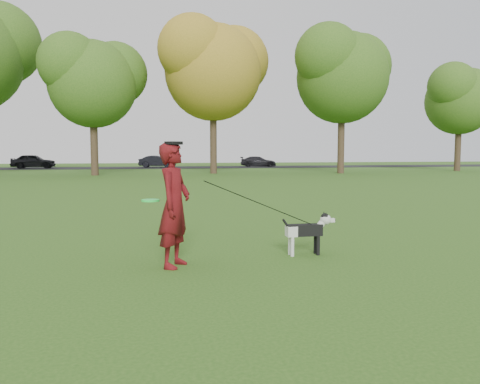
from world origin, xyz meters
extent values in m
plane|color=#285116|center=(0.00, 0.00, 0.00)|extent=(120.00, 120.00, 0.00)
cube|color=black|center=(0.00, 40.00, 0.01)|extent=(120.00, 7.00, 0.02)
imported|color=#500B0E|center=(-0.62, -0.20, 0.82)|extent=(0.62, 0.71, 1.65)
cube|color=black|center=(1.30, 0.10, 0.37)|extent=(0.53, 0.16, 0.17)
cube|color=silver|center=(1.10, 0.10, 0.36)|extent=(0.15, 0.17, 0.15)
cylinder|color=silver|center=(1.10, 0.05, 0.14)|extent=(0.05, 0.05, 0.29)
cylinder|color=silver|center=(1.10, 0.16, 0.14)|extent=(0.05, 0.05, 0.29)
cylinder|color=black|center=(1.50, 0.05, 0.14)|extent=(0.05, 0.05, 0.29)
cylinder|color=black|center=(1.50, 0.16, 0.14)|extent=(0.05, 0.05, 0.29)
cylinder|color=silver|center=(1.54, 0.10, 0.42)|extent=(0.17, 0.11, 0.19)
sphere|color=silver|center=(1.63, 0.10, 0.52)|extent=(0.16, 0.16, 0.16)
sphere|color=black|center=(1.62, 0.10, 0.55)|extent=(0.12, 0.12, 0.12)
cube|color=silver|center=(1.72, 0.10, 0.51)|extent=(0.11, 0.06, 0.06)
sphere|color=black|center=(1.78, 0.10, 0.51)|extent=(0.03, 0.03, 0.03)
cone|color=black|center=(1.62, 0.06, 0.60)|extent=(0.06, 0.06, 0.07)
cone|color=black|center=(1.62, 0.15, 0.60)|extent=(0.06, 0.06, 0.07)
cylinder|color=black|center=(1.05, 0.10, 0.43)|extent=(0.18, 0.03, 0.24)
cylinder|color=black|center=(1.48, 0.10, 0.42)|extent=(0.11, 0.11, 0.02)
imported|color=black|center=(-10.79, 40.00, 0.68)|extent=(3.87, 1.59, 1.31)
imported|color=black|center=(0.53, 40.00, 0.60)|extent=(3.69, 1.87, 1.16)
imported|color=black|center=(10.69, 40.00, 0.55)|extent=(3.84, 2.03, 1.06)
cylinder|color=#20FF49|center=(-0.93, -0.25, 0.90)|extent=(0.23, 0.23, 0.02)
cylinder|color=black|center=(-0.62, -0.20, 1.64)|extent=(0.24, 0.24, 0.04)
cylinder|color=#38281C|center=(-4.00, 25.50, 2.10)|extent=(0.48, 0.48, 4.20)
sphere|color=#426B1E|center=(-4.00, 25.50, 6.44)|extent=(5.60, 5.60, 5.60)
cylinder|color=#38281C|center=(4.00, 26.50, 2.52)|extent=(0.48, 0.48, 5.04)
sphere|color=#A58426|center=(4.00, 26.50, 7.73)|extent=(6.72, 6.72, 6.72)
cylinder|color=#38281C|center=(13.00, 25.00, 2.42)|extent=(0.48, 0.48, 4.83)
sphere|color=#426B1E|center=(13.00, 25.00, 7.41)|extent=(6.44, 6.44, 6.44)
cylinder|color=#38281C|center=(24.00, 27.00, 1.99)|extent=(0.48, 0.48, 3.99)
sphere|color=#426B1E|center=(24.00, 27.00, 6.12)|extent=(5.32, 5.32, 5.32)
camera|label=1|loc=(-1.04, -6.37, 1.52)|focal=35.00mm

